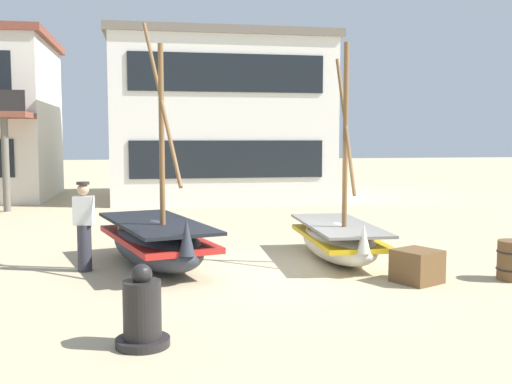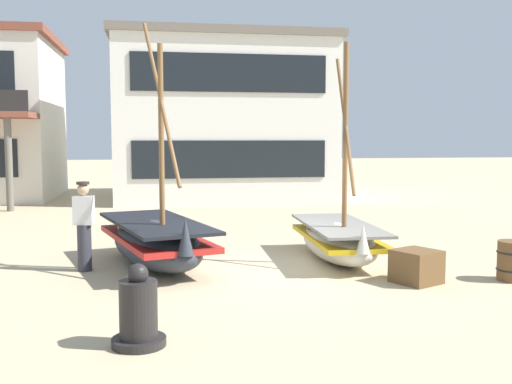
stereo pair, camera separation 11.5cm
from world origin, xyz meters
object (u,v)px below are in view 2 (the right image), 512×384
object	(u,v)px
fishing_boat_near_left	(156,241)
cargo_crate	(416,267)
fishing_boat_centre_large	(338,239)
capstan_winch	(138,313)
harbor_building_main	(221,119)
fisherman_by_hull	(84,227)

from	to	relation	value
fishing_boat_near_left	cargo_crate	bearing A→B (deg)	-25.36
fishing_boat_centre_large	capstan_winch	distance (m)	5.93
cargo_crate	harbor_building_main	distance (m)	15.85
fishing_boat_centre_large	capstan_winch	world-z (taller)	fishing_boat_centre_large
fishing_boat_centre_large	harbor_building_main	distance (m)	13.73
fisherman_by_hull	capstan_winch	world-z (taller)	fisherman_by_hull
capstan_winch	fishing_boat_near_left	bearing A→B (deg)	87.20
fishing_boat_centre_large	capstan_winch	size ratio (longest dim) A/B	4.31
cargo_crate	capstan_winch	bearing A→B (deg)	-152.72
fishing_boat_centre_large	cargo_crate	xyz separation A→B (m)	(0.75, -2.08, -0.15)
fishing_boat_near_left	fishing_boat_centre_large	xyz separation A→B (m)	(3.68, -0.02, -0.07)
fisherman_by_hull	cargo_crate	bearing A→B (deg)	-18.54
fisherman_by_hull	cargo_crate	world-z (taller)	fisherman_by_hull
capstan_winch	fishing_boat_centre_large	bearing A→B (deg)	48.95
fishing_boat_near_left	harbor_building_main	world-z (taller)	harbor_building_main
fisherman_by_hull	harbor_building_main	xyz separation A→B (m)	(4.06, 13.54, 2.46)
fishing_boat_near_left	fisherman_by_hull	world-z (taller)	fishing_boat_near_left
fisherman_by_hull	harbor_building_main	world-z (taller)	harbor_building_main
fisherman_by_hull	cargo_crate	size ratio (longest dim) A/B	2.45
cargo_crate	harbor_building_main	size ratio (longest dim) A/B	0.08
fishing_boat_near_left	fisherman_by_hull	size ratio (longest dim) A/B	2.83
fishing_boat_centre_large	fisherman_by_hull	distance (m)	5.03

